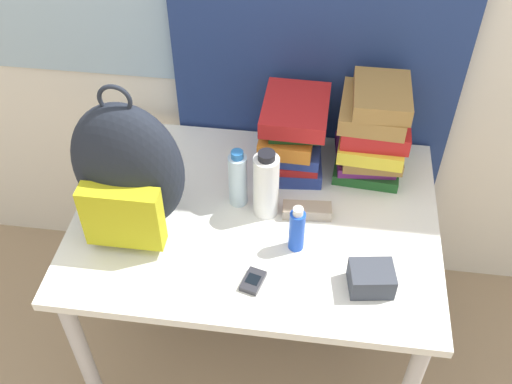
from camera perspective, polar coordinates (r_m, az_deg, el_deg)
name	(u,v)px	position (r m, az deg, el deg)	size (l,w,h in m)	color
desk	(256,234)	(1.93, 0.00, -4.04)	(1.12, 0.82, 0.74)	silver
backpack	(128,173)	(1.72, -12.11, 1.79)	(0.32, 0.22, 0.50)	#1E232D
book_stack_left	(292,134)	(1.96, 3.42, 5.54)	(0.23, 0.29, 0.26)	navy
book_stack_center	(373,130)	(1.95, 11.08, 5.78)	(0.23, 0.28, 0.33)	#1E5623
water_bottle	(238,179)	(1.84, -1.74, 1.25)	(0.06, 0.06, 0.21)	silver
sports_bottle	(266,185)	(1.79, 0.97, 0.69)	(0.08, 0.08, 0.24)	white
sunscreen_bottle	(297,230)	(1.72, 3.91, -3.59)	(0.05, 0.05, 0.16)	blue
cell_phone	(253,281)	(1.69, -0.28, -8.47)	(0.07, 0.09, 0.02)	#2D2D33
sunglasses_case	(307,211)	(1.86, 4.87, -1.78)	(0.15, 0.07, 0.04)	gray
camera_pouch	(371,279)	(1.69, 10.92, -8.09)	(0.13, 0.11, 0.07)	#383D47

